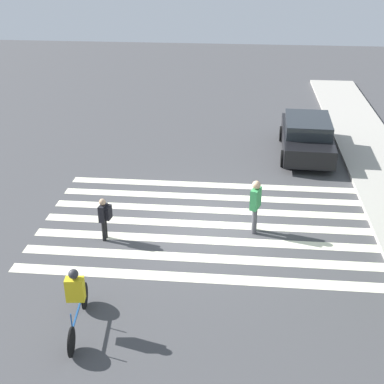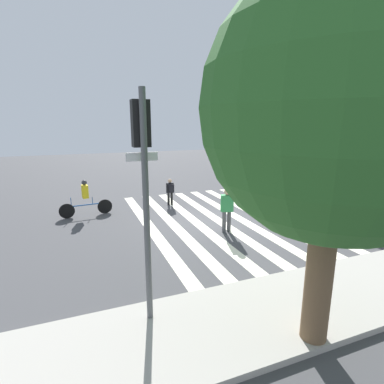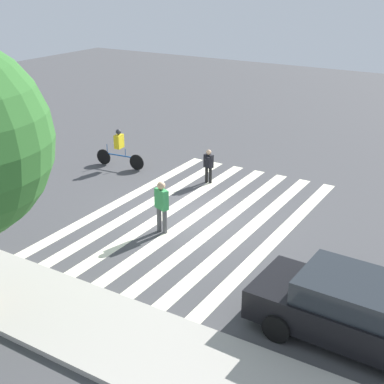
# 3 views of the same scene
# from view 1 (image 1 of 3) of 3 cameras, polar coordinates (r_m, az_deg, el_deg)

# --- Properties ---
(ground_plane) EXTENTS (60.00, 60.00, 0.00)m
(ground_plane) POSITION_cam_1_polar(r_m,az_deg,el_deg) (16.43, 1.46, -3.46)
(ground_plane) COLOR #444447
(crosswalk_stripes) EXTENTS (6.13, 10.00, 0.01)m
(crosswalk_stripes) POSITION_cam_1_polar(r_m,az_deg,el_deg) (16.42, 1.47, -3.45)
(crosswalk_stripes) COLOR #F2EDCC
(crosswalk_stripes) RESTS_ON ground_plane
(pedestrian_adult_blue_shirt) EXTENTS (0.50, 0.35, 1.66)m
(pedestrian_adult_blue_shirt) POSITION_cam_1_polar(r_m,az_deg,el_deg) (15.71, 6.77, -1.23)
(pedestrian_adult_blue_shirt) COLOR #4C4C51
(pedestrian_adult_blue_shirt) RESTS_ON ground_plane
(pedestrian_adult_yellow_jacket) EXTENTS (0.38, 0.34, 1.31)m
(pedestrian_adult_yellow_jacket) POSITION_cam_1_polar(r_m,az_deg,el_deg) (15.50, -9.31, -2.52)
(pedestrian_adult_yellow_jacket) COLOR black
(pedestrian_adult_yellow_jacket) RESTS_ON ground_plane
(cyclist_near_curb) EXTENTS (2.22, 0.42, 1.60)m
(cyclist_near_curb) POSITION_cam_1_polar(r_m,az_deg,el_deg) (12.17, -12.26, -10.97)
(cyclist_near_curb) COLOR black
(cyclist_near_curb) RESTS_ON ground_plane
(car_parked_silver_sedan) EXTENTS (4.64, 2.17, 1.49)m
(car_parked_silver_sedan) POSITION_cam_1_polar(r_m,az_deg,el_deg) (21.92, 12.15, 5.86)
(car_parked_silver_sedan) COLOR black
(car_parked_silver_sedan) RESTS_ON ground_plane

